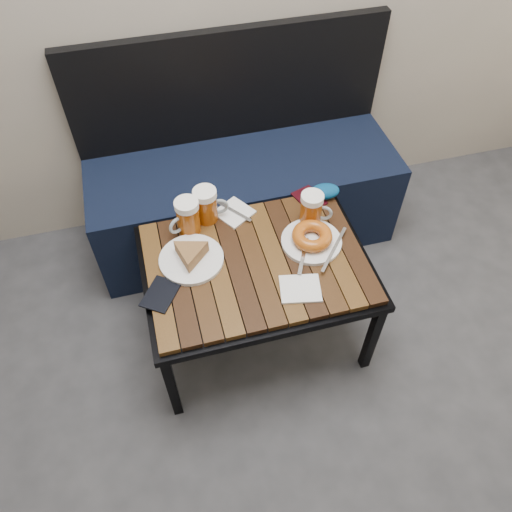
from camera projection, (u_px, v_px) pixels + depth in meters
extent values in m
cube|color=black|center=(244.00, 200.00, 2.39)|extent=(1.40, 0.50, 0.45)
cube|color=black|center=(230.00, 85.00, 2.17)|extent=(1.40, 0.05, 0.50)
cube|color=black|center=(172.00, 386.00, 1.80)|extent=(0.03, 0.03, 0.42)
cube|color=black|center=(372.00, 338.00, 1.93)|extent=(0.04, 0.03, 0.42)
cube|color=black|center=(152.00, 269.00, 2.14)|extent=(0.03, 0.04, 0.42)
cube|color=black|center=(323.00, 234.00, 2.27)|extent=(0.04, 0.04, 0.42)
cube|color=black|center=(256.00, 267.00, 1.86)|extent=(0.84, 0.62, 0.03)
cube|color=#3D250D|center=(256.00, 263.00, 1.84)|extent=(0.80, 0.58, 0.02)
cylinder|color=#8F3F0B|center=(188.00, 219.00, 1.89)|extent=(0.12, 0.12, 0.12)
cylinder|color=white|center=(186.00, 205.00, 1.83)|extent=(0.09, 0.09, 0.03)
torus|color=#8C999E|center=(177.00, 225.00, 1.87)|extent=(0.07, 0.05, 0.07)
cylinder|color=#8F3F0B|center=(206.00, 208.00, 1.93)|extent=(0.10, 0.10, 0.12)
cylinder|color=white|center=(205.00, 194.00, 1.87)|extent=(0.09, 0.09, 0.03)
torus|color=#8C999E|center=(219.00, 206.00, 1.93)|extent=(0.07, 0.02, 0.07)
cylinder|color=#8F3F0B|center=(311.00, 211.00, 1.92)|extent=(0.11, 0.11, 0.11)
cylinder|color=white|center=(312.00, 198.00, 1.86)|extent=(0.09, 0.09, 0.03)
torus|color=#8C999E|center=(323.00, 213.00, 1.91)|extent=(0.07, 0.04, 0.07)
cylinder|color=white|center=(191.00, 259.00, 1.83)|extent=(0.24, 0.24, 0.02)
cylinder|color=white|center=(311.00, 241.00, 1.88)|extent=(0.23, 0.23, 0.02)
torus|color=#93430D|center=(312.00, 236.00, 1.86)|extent=(0.15, 0.15, 0.05)
cube|color=#A5A8AD|center=(334.00, 249.00, 1.85)|extent=(0.17, 0.19, 0.00)
cube|color=#A5A8AD|center=(303.00, 255.00, 1.83)|extent=(0.09, 0.16, 0.00)
cube|color=white|center=(234.00, 212.00, 1.99)|extent=(0.18, 0.18, 0.01)
cube|color=#A5A8AD|center=(234.00, 211.00, 1.98)|extent=(0.11, 0.14, 0.00)
cube|color=white|center=(300.00, 289.00, 1.75)|extent=(0.16, 0.15, 0.01)
cube|color=black|center=(161.00, 294.00, 1.73)|extent=(0.16, 0.17, 0.01)
cube|color=black|center=(309.00, 199.00, 2.04)|extent=(0.13, 0.15, 0.01)
ellipsoid|color=navy|center=(325.00, 191.00, 2.03)|extent=(0.13, 0.09, 0.05)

